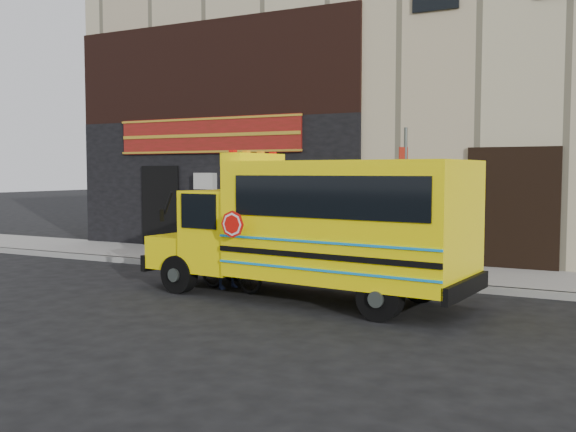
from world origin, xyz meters
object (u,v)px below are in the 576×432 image
(sign_pole, at_px, (404,199))
(school_bus, at_px, (319,224))
(bicycle, at_px, (230,265))
(cyclist, at_px, (228,249))

(sign_pole, bearing_deg, school_bus, -108.81)
(bicycle, xyz_separation_m, cyclist, (-0.09, 0.06, 0.32))
(school_bus, height_order, bicycle, school_bus)
(bicycle, distance_m, cyclist, 0.34)
(school_bus, relative_size, bicycle, 3.77)
(bicycle, bearing_deg, sign_pole, -34.18)
(sign_pole, xyz_separation_m, cyclist, (-3.09, -2.57, -1.05))
(school_bus, distance_m, sign_pole, 2.87)
(school_bus, relative_size, cyclist, 4.00)
(school_bus, xyz_separation_m, sign_pole, (0.91, 2.69, 0.42))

